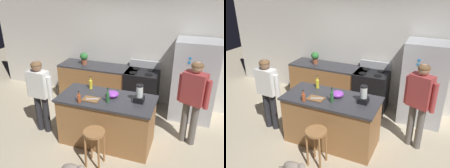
# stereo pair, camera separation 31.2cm
# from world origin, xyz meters

# --- Properties ---
(ground_plane) EXTENTS (14.00, 14.00, 0.00)m
(ground_plane) POSITION_xyz_m (0.00, 0.00, 0.00)
(ground_plane) COLOR beige
(back_wall) EXTENTS (8.00, 0.10, 2.70)m
(back_wall) POSITION_xyz_m (0.00, 1.95, 1.35)
(back_wall) COLOR silver
(back_wall) RESTS_ON ground_plane
(kitchen_island) EXTENTS (1.78, 0.83, 0.96)m
(kitchen_island) POSITION_xyz_m (0.00, 0.00, 0.48)
(kitchen_island) COLOR #9E6B3D
(kitchen_island) RESTS_ON ground_plane
(back_counter_run) EXTENTS (2.00, 0.64, 0.96)m
(back_counter_run) POSITION_xyz_m (-0.80, 1.55, 0.48)
(back_counter_run) COLOR #9E6B3D
(back_counter_run) RESTS_ON ground_plane
(refrigerator) EXTENTS (0.90, 0.73, 1.80)m
(refrigerator) POSITION_xyz_m (1.47, 1.50, 0.90)
(refrigerator) COLOR #B7BABF
(refrigerator) RESTS_ON ground_plane
(stove_range) EXTENTS (0.76, 0.65, 1.14)m
(stove_range) POSITION_xyz_m (0.32, 1.52, 0.49)
(stove_range) COLOR black
(stove_range) RESTS_ON ground_plane
(person_by_island_left) EXTENTS (0.59, 0.23, 1.53)m
(person_by_island_left) POSITION_xyz_m (-1.38, -0.08, 0.92)
(person_by_island_left) COLOR #26262B
(person_by_island_left) RESTS_ON ground_plane
(person_by_sink_right) EXTENTS (0.58, 0.35, 1.65)m
(person_by_sink_right) POSITION_xyz_m (1.48, 0.51, 1.00)
(person_by_sink_right) COLOR #66605B
(person_by_sink_right) RESTS_ON ground_plane
(bar_stool) EXTENTS (0.36, 0.36, 0.68)m
(bar_stool) POSITION_xyz_m (0.04, -0.67, 0.53)
(bar_stool) COLOR #9E6B3D
(bar_stool) RESTS_ON ground_plane
(cat) EXTENTS (0.52, 0.18, 0.26)m
(cat) POSITION_xyz_m (-0.20, -1.02, 0.11)
(cat) COLOR gray
(cat) RESTS_ON ground_plane
(potted_plant) EXTENTS (0.20, 0.20, 0.30)m
(potted_plant) POSITION_xyz_m (-1.19, 1.55, 1.13)
(potted_plant) COLOR brown
(potted_plant) RESTS_ON back_counter_run
(blender_appliance) EXTENTS (0.17, 0.17, 0.32)m
(blender_appliance) POSITION_xyz_m (0.59, 0.05, 1.09)
(blender_appliance) COLOR black
(blender_appliance) RESTS_ON kitchen_island
(bottle_olive_oil) EXTENTS (0.07, 0.07, 0.28)m
(bottle_olive_oil) POSITION_xyz_m (0.08, -0.14, 1.06)
(bottle_olive_oil) COLOR #2D6638
(bottle_olive_oil) RESTS_ON kitchen_island
(bottle_soda) EXTENTS (0.07, 0.07, 0.26)m
(bottle_soda) POSITION_xyz_m (-0.43, 0.27, 1.05)
(bottle_soda) COLOR yellow
(bottle_soda) RESTS_ON kitchen_island
(bottle_cooking_sauce) EXTENTS (0.06, 0.06, 0.22)m
(bottle_cooking_sauce) POSITION_xyz_m (-0.39, -0.32, 1.04)
(bottle_cooking_sauce) COLOR #B24C26
(bottle_cooking_sauce) RESTS_ON kitchen_island
(mixing_bowl) EXTENTS (0.24, 0.24, 0.11)m
(mixing_bowl) POSITION_xyz_m (0.08, 0.08, 1.01)
(mixing_bowl) COLOR purple
(mixing_bowl) RESTS_ON kitchen_island
(cutting_board) EXTENTS (0.30, 0.20, 0.02)m
(cutting_board) POSITION_xyz_m (-0.23, -0.16, 0.97)
(cutting_board) COLOR brown
(cutting_board) RESTS_ON kitchen_island
(chef_knife) EXTENTS (0.22, 0.11, 0.01)m
(chef_knife) POSITION_xyz_m (-0.21, -0.16, 0.98)
(chef_knife) COLOR #B7BABF
(chef_knife) RESTS_ON cutting_board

